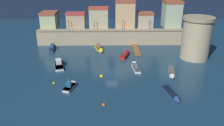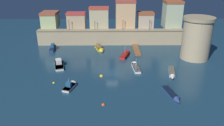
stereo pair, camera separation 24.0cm
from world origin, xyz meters
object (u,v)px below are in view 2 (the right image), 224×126
at_px(mooring_buoy_1, 54,83).
at_px(moored_boat_2, 59,63).
at_px(moored_boat_6, 135,66).
at_px(moored_boat_0, 53,47).
at_px(quay_lamp_0, 69,22).
at_px(quay_lamp_1, 95,23).
at_px(mooring_buoy_2, 101,76).
at_px(mooring_buoy_0, 103,105).
at_px(moored_boat_3, 100,49).
at_px(moored_boat_4, 126,54).
at_px(moored_boat_1, 71,85).
at_px(fortress_tower, 197,38).
at_px(moored_boat_7, 173,96).
at_px(quay_lamp_2, 123,22).
at_px(moored_boat_5, 172,73).
at_px(quay_lamp_3, 150,22).

bearing_deg(mooring_buoy_1, moored_boat_2, 95.60).
xyz_separation_m(moored_boat_2, moored_boat_6, (17.88, -1.98, -0.11)).
relative_size(moored_boat_0, moored_boat_6, 0.94).
xyz_separation_m(quay_lamp_0, moored_boat_0, (-4.15, -4.50, -6.07)).
xyz_separation_m(quay_lamp_0, moored_boat_6, (17.60, -17.60, -6.32)).
xyz_separation_m(quay_lamp_1, moored_boat_2, (-7.78, -15.62, -6.05)).
distance_m(mooring_buoy_1, mooring_buoy_2, 9.81).
bearing_deg(mooring_buoy_0, moored_boat_6, 65.98).
xyz_separation_m(quay_lamp_1, moored_boat_3, (1.54, -5.43, -6.02)).
distance_m(moored_boat_2, mooring_buoy_2, 12.19).
distance_m(moored_boat_2, moored_boat_4, 17.34).
height_order(quay_lamp_1, moored_boat_0, quay_lamp_1).
bearing_deg(moored_boat_3, mooring_buoy_1, -41.46).
relative_size(moored_boat_1, moored_boat_2, 0.62).
relative_size(fortress_tower, quay_lamp_0, 3.23).
height_order(fortress_tower, moored_boat_7, fortress_tower).
bearing_deg(moored_boat_2, mooring_buoy_1, 170.97).
bearing_deg(moored_boat_1, mooring_buoy_2, -33.36).
xyz_separation_m(fortress_tower, quay_lamp_2, (-17.43, 11.79, 1.38)).
relative_size(moored_boat_4, moored_boat_6, 1.00).
bearing_deg(quay_lamp_0, mooring_buoy_0, -72.12).
height_order(moored_boat_5, moored_boat_6, moored_boat_6).
relative_size(quay_lamp_0, moored_boat_0, 0.53).
bearing_deg(moored_boat_7, moored_boat_2, -134.53).
distance_m(moored_boat_5, mooring_buoy_2, 15.04).
xyz_separation_m(moored_boat_3, mooring_buoy_0, (1.64, -27.69, -0.46)).
relative_size(moored_boat_2, moored_boat_4, 1.12).
bearing_deg(moored_boat_7, quay_lamp_2, -178.27).
height_order(moored_boat_4, mooring_buoy_2, moored_boat_4).
bearing_deg(moored_boat_6, quay_lamp_0, 40.24).
distance_m(moored_boat_1, moored_boat_3, 21.86).
bearing_deg(mooring_buoy_0, mooring_buoy_2, 93.58).
bearing_deg(fortress_tower, mooring_buoy_0, -136.44).
bearing_deg(moored_boat_4, moored_boat_6, -149.22).
relative_size(fortress_tower, moored_boat_0, 1.72).
height_order(moored_boat_0, moored_boat_5, moored_boat_0).
bearing_deg(moored_boat_3, moored_boat_7, 10.33).
bearing_deg(quay_lamp_0, quay_lamp_2, 0.00).
bearing_deg(quay_lamp_3, quay_lamp_1, 180.00).
distance_m(fortress_tower, moored_boat_4, 17.91).
bearing_deg(quay_lamp_3, mooring_buoy_2, -121.22).
distance_m(moored_boat_3, mooring_buoy_0, 27.74).
distance_m(moored_boat_1, mooring_buoy_1, 4.06).
height_order(quay_lamp_1, moored_boat_6, quay_lamp_1).
distance_m(moored_boat_3, moored_boat_6, 14.88).
relative_size(quay_lamp_3, moored_boat_1, 0.73).
xyz_separation_m(moored_boat_4, moored_boat_7, (6.88, -21.02, -0.14)).
distance_m(moored_boat_0, mooring_buoy_2, 22.64).
height_order(moored_boat_3, mooring_buoy_2, moored_boat_3).
bearing_deg(moored_boat_4, moored_boat_3, 78.03).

